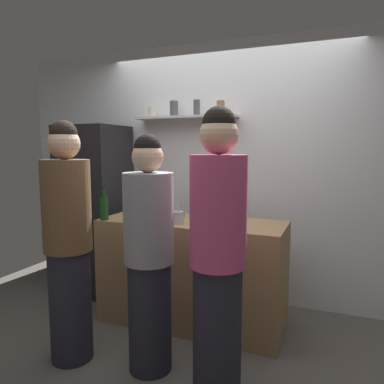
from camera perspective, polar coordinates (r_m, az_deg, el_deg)
The scene contains 13 objects.
ground_plane at distance 2.99m, azimuth -2.38°, elevation -24.29°, with size 5.28×5.28×0.00m, color #59544F.
back_wall_assembly at distance 3.74m, azimuth 5.37°, elevation 3.12°, with size 4.80×0.32×2.60m.
refrigerator at distance 4.04m, azimuth -15.03°, elevation -2.69°, with size 0.62×0.62×1.79m.
counter at distance 3.28m, azimuth 0.00°, elevation -12.47°, with size 1.61×0.62×0.92m, color #9E7A51.
baking_pan at distance 3.28m, azimuth -4.70°, elevation -3.64°, with size 0.34×0.24×0.05m, color gray.
utensil_holder at distance 3.01m, azimuth -2.44°, elevation -4.02°, with size 0.12×0.12×0.22m.
wine_bottle_amber_glass at distance 3.14m, azimuth -10.10°, elevation -2.45°, with size 0.07×0.07×0.31m.
wine_bottle_green_glass at distance 3.25m, azimuth -13.71°, elevation -2.35°, with size 0.07×0.07×0.30m.
wine_bottle_pale_glass at distance 3.65m, azimuth -9.77°, elevation -1.02°, with size 0.08×0.08×0.34m.
water_bottle_plastic at distance 3.03m, azimuth -6.84°, elevation -2.84°, with size 0.08×0.08×0.26m.
person_pink_top at distance 2.21m, azimuth 4.09°, elevation -10.22°, with size 0.34×0.34×1.79m.
person_brown_jacket at distance 2.76m, azimuth -18.96°, elevation -7.74°, with size 0.34×0.34×1.74m.
person_grey_hoodie at distance 2.52m, azimuth -6.79°, elevation -10.12°, with size 0.34×0.34×1.64m.
Camera 1 is at (1.06, -2.33, 1.55)m, focal length 33.79 mm.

